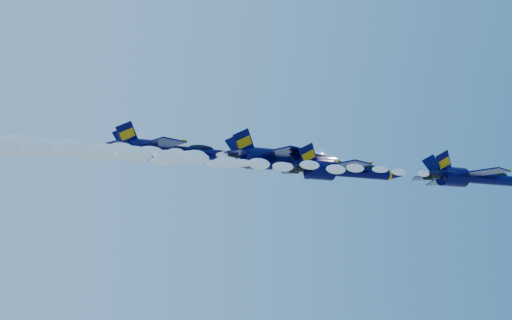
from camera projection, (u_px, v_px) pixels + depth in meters
name	position (u px, v px, depth m)	size (l,w,h in m)	color
jet_lead	(473.00, 178.00, 68.22)	(15.08, 12.37, 5.60)	#040335
smoke_trail_jet_lead	(176.00, 157.00, 54.94)	(59.64, 1.92, 1.73)	white
jet_second	(342.00, 171.00, 71.37)	(16.02, 13.14, 5.95)	#040335
smoke_trail_jet_second	(28.00, 150.00, 57.95)	(59.64, 2.04, 1.84)	white
jet_third	(283.00, 159.00, 75.75)	(18.41, 15.10, 6.84)	#040335
jet_fourth	(168.00, 151.00, 76.79)	(17.70, 14.52, 6.58)	#040335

